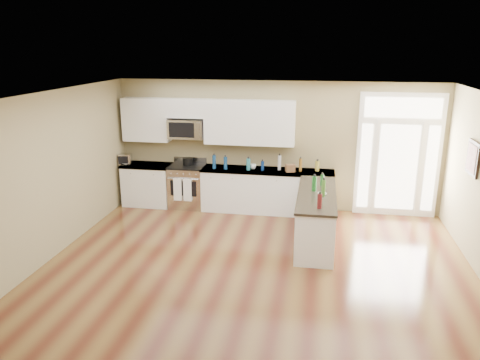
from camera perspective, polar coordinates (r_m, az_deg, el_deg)
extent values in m
plane|color=#4E2316|center=(6.99, 0.83, -14.14)|extent=(8.00, 8.00, 0.00)
plane|color=#90845B|center=(10.22, 4.45, 4.15)|extent=(7.00, 0.00, 7.00)
plane|color=#90845B|center=(7.73, -25.68, -1.43)|extent=(0.00, 8.00, 8.00)
plane|color=white|center=(6.07, 0.94, 9.31)|extent=(8.00, 8.00, 0.00)
cube|color=white|center=(10.82, -11.13, -0.63)|extent=(1.06, 0.62, 0.90)
cube|color=black|center=(10.94, -11.02, -2.64)|extent=(1.02, 0.52, 0.10)
cube|color=black|center=(10.69, -11.27, 1.78)|extent=(1.10, 0.66, 0.04)
cube|color=white|center=(10.18, 3.29, -1.41)|extent=(2.81, 0.62, 0.90)
cube|color=black|center=(10.31, 3.26, -3.53)|extent=(2.77, 0.52, 0.10)
cube|color=black|center=(10.05, 3.34, 1.14)|extent=(2.85, 0.66, 0.04)
cube|color=white|center=(8.75, 9.22, -4.60)|extent=(0.65, 2.28, 0.90)
cube|color=black|center=(8.90, 9.10, -7.01)|extent=(0.61, 2.18, 0.10)
cube|color=black|center=(8.60, 9.36, -1.67)|extent=(0.69, 2.32, 0.04)
cube|color=white|center=(10.63, -11.34, 7.23)|extent=(1.04, 0.33, 0.95)
cube|color=white|center=(10.03, 1.16, 7.02)|extent=(1.94, 0.33, 0.95)
cube|color=white|center=(10.29, -6.53, 8.70)|extent=(0.82, 0.33, 0.40)
cube|color=silver|center=(10.33, -6.51, 6.25)|extent=(0.78, 0.40, 0.42)
cube|color=black|center=(10.15, -7.16, 6.05)|extent=(0.56, 0.01, 0.32)
cube|color=white|center=(10.29, 18.71, 2.84)|extent=(1.70, 0.08, 2.60)
cube|color=white|center=(10.30, 18.63, 1.42)|extent=(0.78, 0.02, 1.80)
cube|color=white|center=(10.21, 14.97, 1.61)|extent=(0.22, 0.02, 1.80)
cube|color=white|center=(10.42, 22.21, 1.23)|extent=(0.22, 0.02, 1.80)
cube|color=white|center=(10.07, 19.27, 8.31)|extent=(1.50, 0.02, 0.40)
cube|color=black|center=(8.73, 26.54, 2.39)|extent=(0.04, 0.58, 0.58)
cube|color=#83344A|center=(8.72, 26.39, 2.40)|extent=(0.01, 0.46, 0.46)
cube|color=silver|center=(10.52, -6.42, -0.84)|extent=(0.76, 0.63, 0.92)
cube|color=black|center=(10.40, -6.50, 1.66)|extent=(0.76, 0.60, 0.03)
cube|color=silver|center=(10.66, -6.06, 2.45)|extent=(0.76, 0.04, 0.14)
cube|color=black|center=(10.22, -6.92, -1.03)|extent=(0.58, 0.01, 0.34)
cylinder|color=silver|center=(10.13, -7.01, 0.11)|extent=(0.70, 0.02, 0.02)
cube|color=white|center=(10.22, -7.62, -1.16)|extent=(0.18, 0.02, 0.50)
cube|color=white|center=(10.16, -6.44, -1.23)|extent=(0.18, 0.02, 0.50)
cylinder|color=black|center=(10.45, -6.37, 2.32)|extent=(0.27, 0.27, 0.17)
cube|color=silver|center=(10.78, -13.82, 2.50)|extent=(0.32, 0.27, 0.24)
cube|color=brown|center=(9.91, 6.14, 1.45)|extent=(0.23, 0.19, 0.16)
imported|color=white|center=(10.76, -13.74, 1.96)|extent=(0.22, 0.22, 0.05)
imported|color=white|center=(8.45, 9.99, -1.72)|extent=(0.16, 0.16, 0.05)
imported|color=white|center=(10.09, 1.60, 1.65)|extent=(0.16, 0.16, 0.11)
cylinder|color=#19591E|center=(8.66, 9.04, -0.44)|extent=(0.09, 0.09, 0.27)
cylinder|color=navy|center=(10.11, -3.17, 2.21)|extent=(0.07, 0.07, 0.29)
cylinder|color=brown|center=(9.95, 7.38, 1.83)|extent=(0.06, 0.06, 0.28)
cylinder|color=olive|center=(10.04, 9.40, 1.69)|extent=(0.09, 0.09, 0.22)
cylinder|color=#26727F|center=(9.98, 1.03, 1.92)|extent=(0.08, 0.08, 0.25)
cylinder|color=#591919|center=(7.76, 9.68, -2.56)|extent=(0.08, 0.08, 0.25)
cylinder|color=#B2B2B7|center=(10.02, 4.83, 2.12)|extent=(0.07, 0.07, 0.32)
cylinder|color=navy|center=(9.97, 2.76, 1.74)|extent=(0.06, 0.06, 0.20)
cylinder|color=#3F7226|center=(8.37, 10.14, -0.99)|extent=(0.07, 0.07, 0.30)
cylinder|color=#19591E|center=(9.00, 9.98, -0.03)|extent=(0.06, 0.06, 0.22)
cylinder|color=navy|center=(10.06, -1.79, 2.08)|extent=(0.08, 0.08, 0.27)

